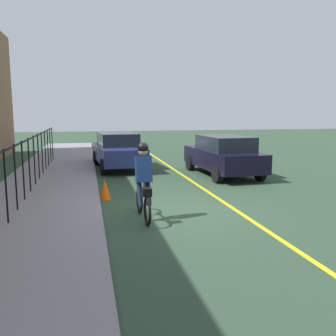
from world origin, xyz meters
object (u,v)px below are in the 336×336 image
Objects in this scene: patrol_sedan at (223,155)px; parked_sedan_rear at (118,150)px; traffic_cone_near at (105,190)px; cyclist_lead at (144,182)px.

patrol_sedan is 0.99× the size of parked_sedan_rear.
patrol_sedan and parked_sedan_rear have the same top height.
parked_sedan_rear is 7.92× the size of traffic_cone_near.
cyclist_lead is 2.48m from traffic_cone_near.
patrol_sedan is 7.86× the size of traffic_cone_near.
patrol_sedan is 4.79m from parked_sedan_rear.
patrol_sedan is at bearing 50.62° from parked_sedan_rear.
cyclist_lead is 8.13m from parked_sedan_rear.
patrol_sedan is at bearing -38.35° from cyclist_lead.
parked_sedan_rear reaches higher than traffic_cone_near.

